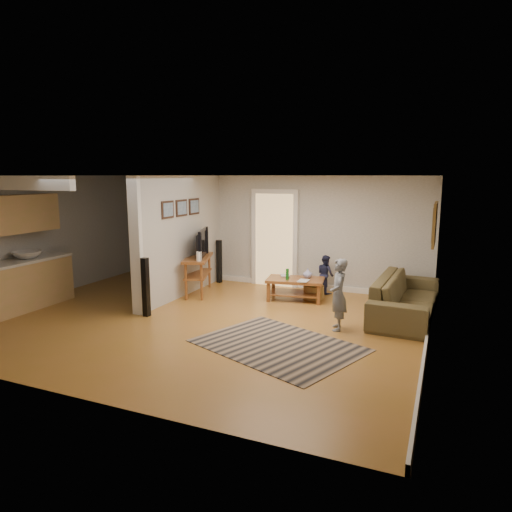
% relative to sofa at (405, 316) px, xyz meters
% --- Properties ---
extents(ground, '(7.50, 7.50, 0.00)m').
position_rel_sofa_xyz_m(ground, '(-3.30, -1.64, 0.00)').
color(ground, olive).
rests_on(ground, ground).
extents(room_shell, '(7.54, 6.02, 2.52)m').
position_rel_sofa_xyz_m(room_shell, '(-4.37, -1.21, 1.46)').
color(room_shell, '#A4A29D').
rests_on(room_shell, ground).
extents(area_rug, '(2.76, 2.41, 0.01)m').
position_rel_sofa_xyz_m(area_rug, '(-1.61, -2.23, 0.01)').
color(area_rug, black).
rests_on(area_rug, ground).
extents(sofa, '(1.08, 2.51, 0.72)m').
position_rel_sofa_xyz_m(sofa, '(0.00, 0.00, 0.00)').
color(sofa, '#4D4026').
rests_on(sofa, ground).
extents(coffee_table, '(1.23, 0.84, 0.67)m').
position_rel_sofa_xyz_m(coffee_table, '(-2.16, 0.30, 0.35)').
color(coffee_table, brown).
rests_on(coffee_table, ground).
extents(tv_console, '(0.89, 1.36, 1.10)m').
position_rel_sofa_xyz_m(tv_console, '(-4.23, -0.01, 0.73)').
color(tv_console, brown).
rests_on(tv_console, ground).
extents(speaker_left, '(0.11, 0.11, 1.07)m').
position_rel_sofa_xyz_m(speaker_left, '(-4.30, -1.78, 0.53)').
color(speaker_left, black).
rests_on(speaker_left, ground).
extents(speaker_right, '(0.12, 0.12, 1.01)m').
position_rel_sofa_xyz_m(speaker_right, '(-4.30, 1.06, 0.51)').
color(speaker_right, black).
rests_on(speaker_right, ground).
extents(toy_basket, '(0.42, 0.42, 0.38)m').
position_rel_sofa_xyz_m(toy_basket, '(-1.85, 0.54, 0.16)').
color(toy_basket, '#A78948').
rests_on(toy_basket, ground).
extents(child, '(0.39, 0.49, 1.18)m').
position_rel_sofa_xyz_m(child, '(-0.97, -1.17, 0.00)').
color(child, slate).
rests_on(child, ground).
extents(toddler, '(0.51, 0.50, 0.83)m').
position_rel_sofa_xyz_m(toddler, '(-1.74, 1.06, 0.00)').
color(toddler, '#1F2341').
rests_on(toddler, ground).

